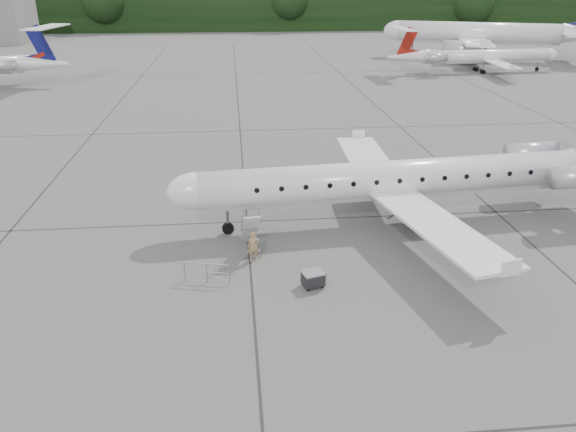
{
  "coord_description": "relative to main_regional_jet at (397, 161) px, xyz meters",
  "views": [
    {
      "loc": [
        -6.46,
        -22.95,
        13.68
      ],
      "look_at": [
        -3.9,
        3.26,
        2.3
      ],
      "focal_mm": 35.0,
      "sensor_mm": 36.0,
      "label": 1
    }
  ],
  "objects": [
    {
      "name": "safety_railing",
      "position": [
        -10.85,
        -6.31,
        -3.27
      ],
      "size": [
        2.16,
        0.58,
        1.0
      ],
      "primitive_type": null,
      "rotation": [
        0.0,
        0.0,
        -0.23
      ],
      "color": "gray",
      "rests_on": "ground"
    },
    {
      "name": "bg_narrowbody",
      "position": [
        32.93,
        67.07,
        2.35
      ],
      "size": [
        40.9,
        35.74,
        12.24
      ],
      "primitive_type": null,
      "rotation": [
        0.0,
        0.0,
        -0.39
      ],
      "color": "silver",
      "rests_on": "ground"
    },
    {
      "name": "baggage_cart",
      "position": [
        -5.83,
        -7.21,
        -3.35
      ],
      "size": [
        1.14,
        1.02,
        0.83
      ],
      "primitive_type": null,
      "rotation": [
        0.0,
        0.0,
        0.29
      ],
      "color": "black",
      "rests_on": "ground"
    },
    {
      "name": "airstair",
      "position": [
        -8.63,
        -2.98,
        -2.59
      ],
      "size": [
        1.04,
        2.3,
        2.36
      ],
      "primitive_type": null,
      "rotation": [
        0.0,
        0.0,
        0.09
      ],
      "color": "silver",
      "rests_on": "ground"
    },
    {
      "name": "bg_regional_right",
      "position": [
        28.8,
        53.02,
        -0.44
      ],
      "size": [
        26.31,
        19.62,
        6.65
      ],
      "primitive_type": null,
      "rotation": [
        0.0,
        0.0,
        3.2
      ],
      "color": "silver",
      "rests_on": "ground"
    },
    {
      "name": "passenger",
      "position": [
        -8.52,
        -4.25,
        -2.97
      ],
      "size": [
        0.61,
        0.42,
        1.59
      ],
      "primitive_type": "imported",
      "rotation": [
        0.0,
        0.0,
        -0.07
      ],
      "color": "#997C53",
      "rests_on": "ground"
    },
    {
      "name": "treeline",
      "position": [
        -2.81,
        122.78,
        0.23
      ],
      "size": [
        260.0,
        4.0,
        8.0
      ],
      "primitive_type": "cube",
      "color": "black",
      "rests_on": "ground"
    },
    {
      "name": "main_regional_jet",
      "position": [
        0.0,
        0.0,
        0.0
      ],
      "size": [
        31.14,
        23.66,
        7.54
      ],
      "primitive_type": null,
      "rotation": [
        0.0,
        0.0,
        0.09
      ],
      "color": "silver",
      "rests_on": "ground"
    },
    {
      "name": "ground",
      "position": [
        -2.81,
        -7.22,
        -3.77
      ],
      "size": [
        320.0,
        320.0,
        0.0
      ],
      "primitive_type": "plane",
      "color": "slate",
      "rests_on": "ground"
    }
  ]
}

